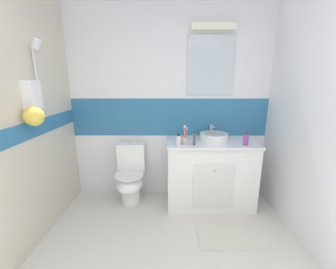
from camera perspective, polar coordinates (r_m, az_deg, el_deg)
ground_plane at (r=2.25m, az=0.42°, el=-30.65°), size 3.20×3.48×0.04m
wall_back_tiled at (r=2.86m, az=0.60°, el=7.99°), size 3.20×0.20×2.50m
vanity_cabinet at (r=2.82m, az=11.18°, el=-10.04°), size 1.10×0.57×0.85m
sink_basin at (r=2.70m, az=12.26°, el=-0.54°), size 0.35×0.39×0.17m
toilet at (r=2.87m, az=-10.10°, el=-10.91°), size 0.37×0.50×0.78m
toothbrush_cup at (r=2.47m, az=4.75°, el=-1.43°), size 0.08×0.08×0.23m
soap_dispenser at (r=2.59m, az=20.26°, el=-1.40°), size 0.06×0.06×0.16m
toothpaste_tube_upright at (r=2.45m, az=7.12°, el=-1.12°), size 0.03×0.03×0.16m
lotion_bottle_short at (r=2.46m, az=2.84°, el=-1.43°), size 0.05×0.05×0.13m
bath_mat at (r=2.52m, az=15.45°, el=-24.73°), size 0.60×0.42×0.01m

